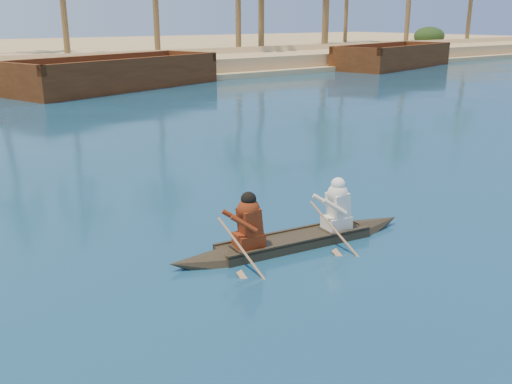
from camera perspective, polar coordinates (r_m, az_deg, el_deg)
ground at (r=18.34m, az=16.53°, el=3.56°), size 160.00×160.00×0.00m
sandy_embankment at (r=59.24m, az=-23.68°, el=12.24°), size 150.00×51.00×1.50m
shrub_cluster at (r=44.47m, az=-18.69°, el=12.50°), size 100.00×6.00×2.40m
canoe at (r=10.55m, az=3.86°, el=-4.05°), size 4.96×1.40×1.36m
barge_mid at (r=35.63m, az=-13.68°, el=11.28°), size 13.83×7.92×2.19m
barge_right at (r=51.26m, az=13.57°, el=12.93°), size 14.12×7.49×2.24m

